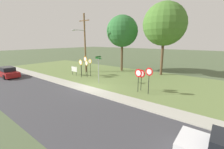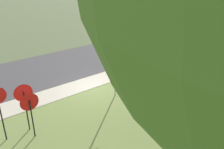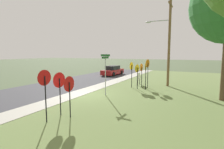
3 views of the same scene
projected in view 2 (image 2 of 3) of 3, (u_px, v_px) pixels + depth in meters
name	position (u px, v px, depth m)	size (l,w,h in m)	color
ground_plane	(94.00, 89.00, 14.73)	(160.00, 160.00, 0.00)	#4C5B3D
road_asphalt	(58.00, 66.00, 18.16)	(44.00, 6.40, 0.01)	#3D3D42
sidewalk_strip	(87.00, 84.00, 15.29)	(44.00, 1.60, 0.06)	#ADAA9E
grass_median	(171.00, 137.00, 10.43)	(44.00, 12.00, 0.04)	olive
stop_sign_near_left	(188.00, 58.00, 14.87)	(0.73, 0.11, 2.26)	black
stop_sign_near_right	(170.00, 56.00, 14.88)	(0.74, 0.11, 2.43)	black
stop_sign_far_left	(175.00, 63.00, 14.21)	(0.73, 0.17, 2.25)	black
stop_sign_far_center	(187.00, 64.00, 13.70)	(0.63, 0.14, 2.39)	black
stop_sign_far_right	(196.00, 57.00, 14.15)	(0.76, 0.16, 2.69)	black
yield_sign_near_left	(30.00, 105.00, 9.86)	(0.79, 0.10, 2.13)	black
yield_sign_near_right	(24.00, 97.00, 10.25)	(0.80, 0.13, 2.29)	black
street_name_post	(115.00, 65.00, 13.11)	(0.96, 0.82, 3.18)	#9EA0A8
notice_board	(187.00, 64.00, 16.09)	(1.10, 0.10, 1.25)	black
parked_hatchback_near	(175.00, 34.00, 24.40)	(4.51, 1.98, 1.39)	maroon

